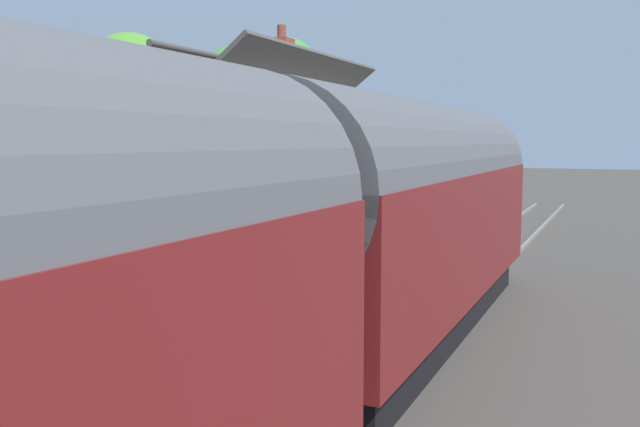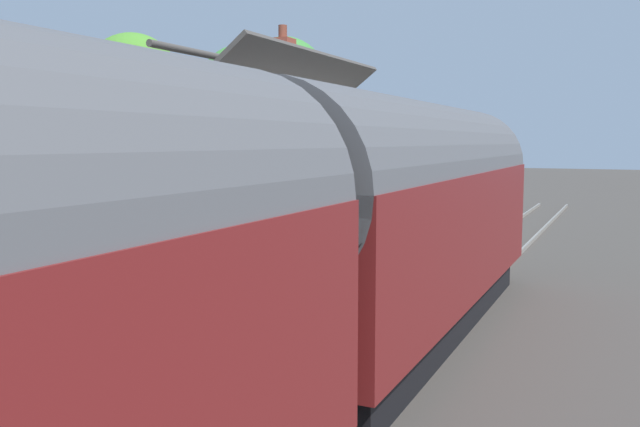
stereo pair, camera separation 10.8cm
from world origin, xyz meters
The scene contains 14 objects.
ground_plane centered at (0.00, 0.00, 0.00)m, with size 160.00×160.00×0.00m, color #423D38.
platform centered at (0.00, 3.62, 0.49)m, with size 32.00×5.23×0.99m, color gray.
platform_edge_coping centered at (0.00, 1.18, 0.99)m, with size 32.00×0.36×0.02m, color beige.
rail_near centered at (0.00, -1.62, 0.07)m, with size 52.00×0.08×0.14m, color gray.
rail_far centered at (0.00, -0.18, 0.07)m, with size 52.00×0.08×0.14m, color gray.
station_building centered at (1.94, 4.27, 2.57)m, with size 7.04×4.60×5.79m.
bench_platform_end centered at (-5.43, 3.19, 1.46)m, with size 1.40×0.45×0.88m.
bench_mid_platform centered at (7.97, 3.10, 1.46)m, with size 1.41×0.47×0.88m.
planter_corner_building centered at (10.25, 5.29, 1.45)m, with size 0.48×0.48×0.83m.
lamp_post_platform centered at (9.31, 1.54, 3.48)m, with size 0.32×0.50×3.56m.
station_sign_board centered at (-3.53, 1.81, 2.17)m, with size 0.96×0.06×1.57m.
tree_far_left centered at (11.89, 8.32, 5.71)m, with size 4.10×3.55×7.81m.
tree_far_right centered at (9.74, 14.43, 5.90)m, with size 3.90×4.21×8.07m.
tree_behind_building centered at (13.41, 11.47, 5.73)m, with size 3.85×3.67×7.85m.
Camera 1 is at (-12.55, -4.53, 3.57)m, focal length 37.22 mm.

